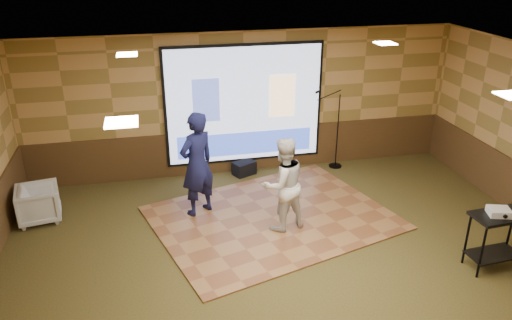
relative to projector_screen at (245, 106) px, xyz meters
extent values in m
plane|color=#2E3618|center=(0.00, -3.44, -1.47)|extent=(9.00, 9.00, 0.00)
cube|color=tan|center=(0.00, 0.06, 0.03)|extent=(9.00, 0.04, 3.00)
cube|color=silver|center=(0.00, -3.44, 1.53)|extent=(9.00, 7.00, 0.04)
cube|color=#463417|center=(0.00, 0.04, -1.00)|extent=(9.00, 0.04, 0.95)
cube|color=black|center=(0.00, 0.01, 0.03)|extent=(3.32, 0.03, 2.52)
cube|color=#B0BBDF|center=(0.00, -0.02, 0.03)|extent=(3.20, 0.02, 2.40)
cube|color=#455199|center=(-0.80, -0.03, 0.18)|extent=(0.55, 0.01, 0.90)
cube|color=#FFD693|center=(0.80, -0.03, 0.18)|extent=(0.55, 0.01, 0.90)
cube|color=#314CBA|center=(0.00, -0.03, -0.82)|extent=(2.88, 0.01, 0.50)
cube|color=#FFE6BF|center=(-2.20, -1.64, 1.50)|extent=(0.32, 0.32, 0.02)
cube|color=#FFE6BF|center=(2.20, -1.64, 1.50)|extent=(0.32, 0.32, 0.02)
cube|color=#FFE6BF|center=(-2.20, -4.94, 1.50)|extent=(0.32, 0.32, 0.02)
cube|color=#915F35|center=(0.08, -2.14, -1.46)|extent=(4.77, 4.12, 0.03)
imported|color=#141741|center=(-1.19, -1.67, -0.48)|extent=(0.84, 0.77, 1.93)
imported|color=silver|center=(0.15, -2.51, -0.62)|extent=(0.95, 0.83, 1.66)
cylinder|color=black|center=(2.64, -4.48, -1.03)|extent=(0.04, 0.04, 0.88)
cylinder|color=black|center=(2.64, -4.10, -1.03)|extent=(0.04, 0.04, 0.88)
cylinder|color=black|center=(3.38, -4.10, -1.03)|extent=(0.04, 0.04, 0.88)
cube|color=black|center=(3.01, -4.29, -0.57)|extent=(0.88, 0.46, 0.05)
cube|color=black|center=(3.01, -4.29, -1.24)|extent=(0.79, 0.42, 0.03)
cube|color=silver|center=(2.94, -4.30, -0.50)|extent=(0.37, 0.33, 0.10)
cylinder|color=black|center=(2.01, -0.22, -1.46)|extent=(0.29, 0.29, 0.02)
cylinder|color=black|center=(2.01, -0.22, -0.65)|extent=(0.02, 0.02, 1.66)
cylinder|color=black|center=(1.76, -0.22, 0.18)|extent=(0.53, 0.02, 0.21)
cylinder|color=black|center=(1.51, -0.22, 0.27)|extent=(0.12, 0.05, 0.08)
imported|color=gray|center=(-4.00, -1.29, -1.15)|extent=(0.82, 0.80, 0.65)
cube|color=black|center=(-0.06, -0.19, -1.33)|extent=(0.54, 0.47, 0.29)
camera|label=1|loc=(-1.91, -9.75, 3.12)|focal=35.00mm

